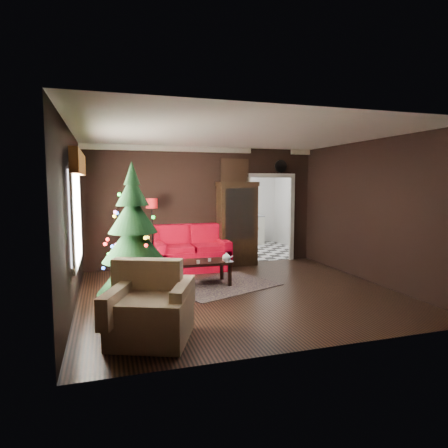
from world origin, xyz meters
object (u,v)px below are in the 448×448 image
object	(u,v)px
teapot	(226,258)
wall_clock	(280,166)
curio_cabinet	(237,226)
kitchen_table	(242,240)
floor_lamp	(152,235)
armchair	(151,304)
christmas_tree	(133,238)
coffee_table	(203,273)
loveseat	(192,248)

from	to	relation	value
teapot	wall_clock	bearing A→B (deg)	44.11
curio_cabinet	kitchen_table	bearing A→B (deg)	65.56
floor_lamp	armchair	size ratio (longest dim) A/B	1.61
christmas_tree	armchair	world-z (taller)	christmas_tree
floor_lamp	christmas_tree	bearing A→B (deg)	-105.70
christmas_tree	teapot	xyz separation A→B (m)	(1.73, 0.30, -0.50)
kitchen_table	curio_cabinet	bearing A→B (deg)	-114.44
floor_lamp	armchair	bearing A→B (deg)	-97.08
armchair	wall_clock	xyz separation A→B (m)	(3.69, 4.10, 1.92)
christmas_tree	armchair	distance (m)	1.92
curio_cabinet	kitchen_table	xyz separation A→B (m)	(0.65, 1.43, -0.57)
armchair	kitchen_table	size ratio (longest dim) A/B	1.32
floor_lamp	coffee_table	world-z (taller)	floor_lamp
loveseat	floor_lamp	world-z (taller)	floor_lamp
armchair	coffee_table	xyz separation A→B (m)	(1.25, 2.37, -0.22)
christmas_tree	kitchen_table	distance (m)	4.81
loveseat	armchair	distance (m)	3.93
armchair	coffee_table	size ratio (longest dim) A/B	0.98
christmas_tree	loveseat	bearing A→B (deg)	52.97
floor_lamp	teapot	xyz separation A→B (m)	(1.20, -1.59, -0.28)
wall_clock	armchair	bearing A→B (deg)	-132.02
christmas_tree	curio_cabinet	bearing A→B (deg)	39.23
christmas_tree	coffee_table	size ratio (longest dim) A/B	2.34
wall_clock	kitchen_table	world-z (taller)	wall_clock
christmas_tree	armchair	size ratio (longest dim) A/B	2.39
loveseat	wall_clock	distance (m)	3.04
christmas_tree	kitchen_table	xyz separation A→B (m)	(3.21, 3.52, -0.68)
curio_cabinet	floor_lamp	size ratio (longest dim) A/B	1.19
floor_lamp	curio_cabinet	bearing A→B (deg)	5.82
curio_cabinet	floor_lamp	distance (m)	2.05
floor_lamp	loveseat	bearing A→B (deg)	-0.85
armchair	coffee_table	world-z (taller)	armchair
loveseat	kitchen_table	bearing A→B (deg)	42.51
loveseat	coffee_table	bearing A→B (deg)	-93.89
loveseat	wall_clock	size ratio (longest dim) A/B	5.31
curio_cabinet	teapot	xyz separation A→B (m)	(-0.83, -1.79, -0.40)
floor_lamp	teapot	distance (m)	2.01
coffee_table	christmas_tree	bearing A→B (deg)	-157.68
loveseat	curio_cabinet	world-z (taller)	curio_cabinet
curio_cabinet	christmas_tree	distance (m)	3.31
curio_cabinet	armchair	distance (m)	4.67
loveseat	kitchen_table	size ratio (longest dim) A/B	2.27
loveseat	kitchen_table	world-z (taller)	loveseat
floor_lamp	christmas_tree	size ratio (longest dim) A/B	0.67
teapot	kitchen_table	size ratio (longest dim) A/B	0.24
loveseat	christmas_tree	size ratio (longest dim) A/B	0.72
curio_cabinet	wall_clock	bearing A→B (deg)	8.53
floor_lamp	kitchen_table	distance (m)	3.17
armchair	teapot	bearing A→B (deg)	74.41
curio_cabinet	coffee_table	xyz separation A→B (m)	(-1.24, -1.55, -0.71)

